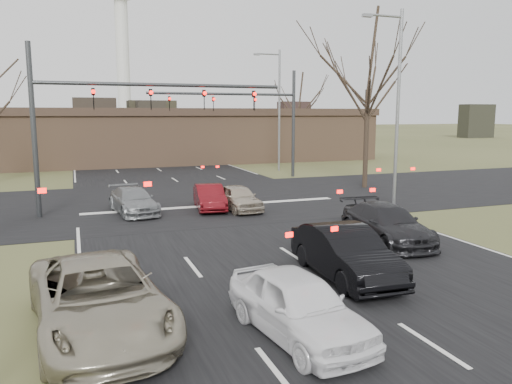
# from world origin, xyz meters

# --- Properties ---
(ground) EXTENTS (360.00, 360.00, 0.00)m
(ground) POSITION_xyz_m (0.00, 0.00, 0.00)
(ground) COLOR #484B28
(ground) RESTS_ON ground
(road_main) EXTENTS (14.00, 300.00, 0.02)m
(road_main) POSITION_xyz_m (0.00, 60.00, 0.01)
(road_main) COLOR black
(road_main) RESTS_ON ground
(road_cross) EXTENTS (200.00, 14.00, 0.02)m
(road_cross) POSITION_xyz_m (0.00, 15.00, 0.01)
(road_cross) COLOR black
(road_cross) RESTS_ON ground
(building) EXTENTS (42.40, 10.40, 5.30)m
(building) POSITION_xyz_m (2.00, 38.00, 2.67)
(building) COLOR brown
(building) RESTS_ON ground
(mast_arm_near) EXTENTS (12.12, 0.24, 8.00)m
(mast_arm_near) POSITION_xyz_m (-5.23, 13.00, 5.07)
(mast_arm_near) COLOR #383A3D
(mast_arm_near) RESTS_ON ground
(mast_arm_far) EXTENTS (11.12, 0.24, 8.00)m
(mast_arm_far) POSITION_xyz_m (6.18, 23.00, 5.02)
(mast_arm_far) COLOR #383A3D
(mast_arm_far) RESTS_ON ground
(streetlight_right_near) EXTENTS (2.34, 0.25, 10.00)m
(streetlight_right_near) POSITION_xyz_m (8.82, 10.00, 5.59)
(streetlight_right_near) COLOR gray
(streetlight_right_near) RESTS_ON ground
(streetlight_right_far) EXTENTS (2.34, 0.25, 10.00)m
(streetlight_right_far) POSITION_xyz_m (9.32, 27.00, 5.59)
(streetlight_right_far) COLOR gray
(streetlight_right_far) RESTS_ON ground
(tree_right_near) EXTENTS (6.90, 6.90, 11.50)m
(tree_right_near) POSITION_xyz_m (11.00, 16.00, 8.90)
(tree_right_near) COLOR black
(tree_right_near) RESTS_ON ground
(tree_right_far) EXTENTS (5.40, 5.40, 9.00)m
(tree_right_far) POSITION_xyz_m (15.00, 35.00, 6.96)
(tree_right_far) COLOR black
(tree_right_far) RESTS_ON ground
(car_silver_suv) EXTENTS (3.27, 6.02, 1.60)m
(car_silver_suv) POSITION_xyz_m (-6.50, -0.93, 0.80)
(car_silver_suv) COLOR #9E9680
(car_silver_suv) RESTS_ON ground
(car_white_sedan) EXTENTS (2.25, 4.41, 1.44)m
(car_white_sedan) POSITION_xyz_m (-2.46, -2.62, 0.72)
(car_white_sedan) COLOR white
(car_white_sedan) RESTS_ON ground
(car_black_hatch) EXTENTS (1.82, 4.71, 1.53)m
(car_black_hatch) POSITION_xyz_m (0.50, 0.46, 0.77)
(car_black_hatch) COLOR black
(car_black_hatch) RESTS_ON ground
(car_charcoal_sedan) EXTENTS (2.41, 5.03, 1.41)m
(car_charcoal_sedan) POSITION_xyz_m (4.08, 3.57, 0.71)
(car_charcoal_sedan) COLOR black
(car_charcoal_sedan) RESTS_ON ground
(car_grey_ahead) EXTENTS (2.33, 4.52, 1.25)m
(car_grey_ahead) POSITION_xyz_m (-4.24, 12.50, 0.63)
(car_grey_ahead) COLOR gray
(car_grey_ahead) RESTS_ON ground
(car_red_ahead) EXTENTS (1.83, 3.97, 1.26)m
(car_red_ahead) POSITION_xyz_m (-0.50, 12.20, 0.63)
(car_red_ahead) COLOR #590C12
(car_red_ahead) RESTS_ON ground
(car_silver_ahead) EXTENTS (1.73, 3.84, 1.28)m
(car_silver_ahead) POSITION_xyz_m (0.80, 11.48, 0.64)
(car_silver_ahead) COLOR #B5A792
(car_silver_ahead) RESTS_ON ground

